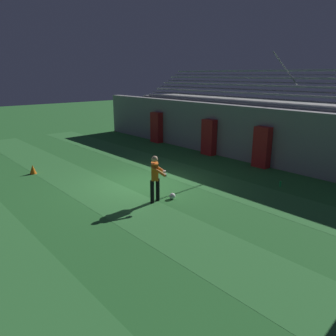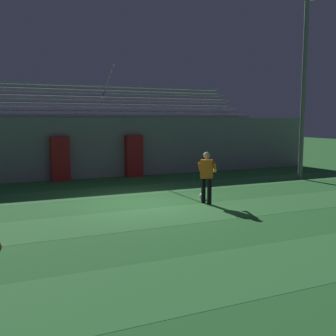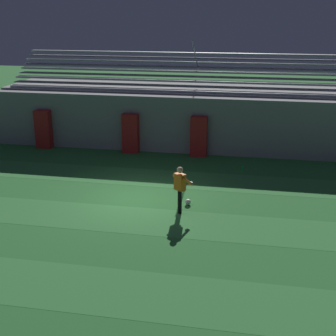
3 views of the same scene
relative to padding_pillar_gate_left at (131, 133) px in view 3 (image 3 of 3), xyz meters
The scene contains 12 objects.
ground_plane 6.27m from the padding_pillar_gate_left, 74.00° to the right, with size 80.00×80.00×0.00m, color #2D7533.
turf_stripe_near 12.11m from the padding_pillar_gate_left, 81.87° to the right, with size 28.00×2.12×0.01m, color #38843D.
turf_stripe_mid 7.96m from the padding_pillar_gate_left, 77.52° to the right, with size 28.00×2.12×0.01m, color #38843D.
turf_stripe_far 3.99m from the padding_pillar_gate_left, 63.81° to the right, with size 28.00×2.12×0.01m, color #38843D.
back_wall 1.84m from the padding_pillar_gate_left, 17.87° to the left, with size 24.00×0.60×2.80m, color gray.
padding_pillar_gate_left is the anchor object (origin of this frame).
padding_pillar_gate_right 3.41m from the padding_pillar_gate_left, ahead, with size 0.79×0.44×1.97m, color #B21E1E.
padding_pillar_far_left 4.62m from the padding_pillar_gate_left, behind, with size 0.79×0.44×1.97m, color #B21E1E.
bleacher_stand 3.40m from the padding_pillar_gate_left, 59.47° to the left, with size 18.00×4.05×5.43m.
goalkeeper 7.60m from the padding_pillar_gate_left, 61.90° to the right, with size 0.74×0.73×1.67m.
soccer_ball 7.21m from the padding_pillar_gate_left, 58.15° to the right, with size 0.22×0.22×0.22m, color white.
water_bottle 6.00m from the padding_pillar_gate_left, 18.81° to the right, with size 0.07×0.07×0.24m, color green.
Camera 3 is at (4.25, -15.87, 6.84)m, focal length 50.00 mm.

